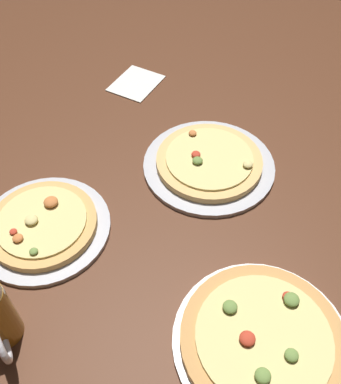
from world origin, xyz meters
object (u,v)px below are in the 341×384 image
(pizza_plate_far, at_px, (209,163))
(pizza_plate_side, at_px, (262,340))
(pizza_plate_near, at_px, (43,225))
(napkin_folded, at_px, (136,83))

(pizza_plate_far, height_order, pizza_plate_side, pizza_plate_side)
(pizza_plate_near, distance_m, napkin_folded, 0.58)
(pizza_plate_near, bearing_deg, napkin_folded, 103.17)
(pizza_plate_near, height_order, pizza_plate_side, same)
(pizza_plate_near, relative_size, pizza_plate_far, 0.90)
(pizza_plate_near, relative_size, napkin_folded, 1.96)
(pizza_plate_far, distance_m, napkin_folded, 0.41)
(pizza_plate_side, bearing_deg, napkin_folded, 139.69)
(pizza_plate_far, height_order, napkin_folded, pizza_plate_far)
(pizza_plate_near, xyz_separation_m, pizza_plate_side, (0.52, 0.01, 0.00))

